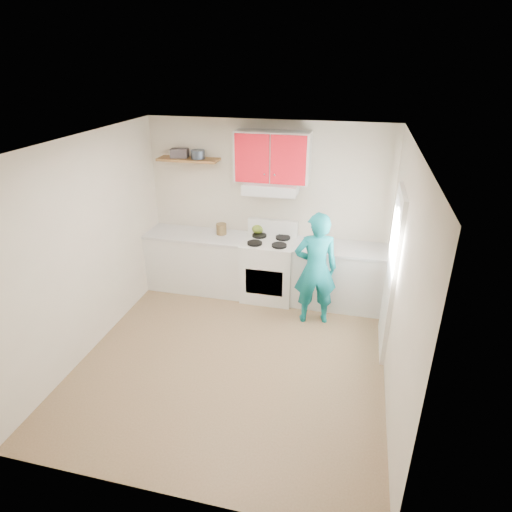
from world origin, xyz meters
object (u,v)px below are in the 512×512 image
(kettle, at_px, (258,229))
(person, at_px, (316,269))
(tin, at_px, (198,154))
(crock, at_px, (221,230))
(stove, at_px, (269,269))

(kettle, bearing_deg, person, -40.78)
(tin, height_order, crock, tin)
(tin, distance_m, crock, 1.16)
(person, bearing_deg, crock, -35.56)
(tin, relative_size, person, 0.13)
(stove, distance_m, crock, 0.94)
(stove, xyz_separation_m, tin, (-1.10, 0.17, 1.64))
(person, bearing_deg, kettle, -51.53)
(tin, relative_size, kettle, 1.14)
(stove, distance_m, kettle, 0.64)
(crock, bearing_deg, person, -22.09)
(crock, bearing_deg, kettle, 16.02)
(tin, distance_m, kettle, 1.41)
(tin, bearing_deg, crock, -11.19)
(stove, height_order, tin, tin)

